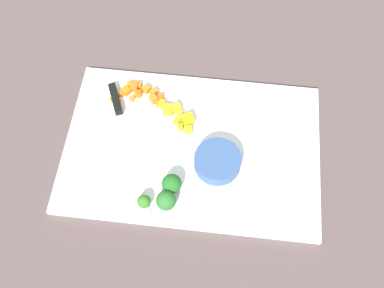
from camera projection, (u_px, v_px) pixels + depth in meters
The scene contains 28 objects.
ground_plane at pixel (192, 149), 0.97m from camera, with size 4.00×4.00×0.00m, color #584948.
cutting_board at pixel (192, 147), 0.96m from camera, with size 0.55×0.37×0.01m, color white.
prep_bowl at pixel (218, 161), 0.92m from camera, with size 0.10×0.10×0.03m, color #37588F.
chef_knife at pixel (122, 125), 0.97m from camera, with size 0.15×0.31×0.02m.
carrot_dice_0 at pixel (126, 91), 1.01m from camera, with size 0.02×0.02×0.02m, color orange.
carrot_dice_1 at pixel (154, 92), 1.01m from camera, with size 0.02×0.01×0.01m, color orange.
carrot_dice_2 at pixel (160, 98), 1.01m from camera, with size 0.02×0.01×0.01m, color orange.
carrot_dice_3 at pixel (146, 89), 1.02m from camera, with size 0.02×0.01×0.02m, color orange.
carrot_dice_4 at pixel (159, 104), 1.00m from camera, with size 0.01×0.01×0.01m, color orange.
carrot_dice_5 at pixel (115, 100), 1.00m from camera, with size 0.02×0.02×0.01m, color orange.
carrot_dice_6 at pixel (138, 94), 1.01m from camera, with size 0.01×0.01×0.01m, color orange.
carrot_dice_7 at pixel (134, 87), 1.02m from camera, with size 0.02×0.02×0.02m, color orange.
carrot_dice_8 at pixel (130, 85), 1.02m from camera, with size 0.01×0.02×0.01m, color orange.
carrot_dice_9 at pixel (153, 99), 1.00m from camera, with size 0.02×0.02×0.02m, color orange.
carrot_dice_10 at pixel (121, 94), 1.01m from camera, with size 0.01×0.01×0.01m, color orange.
carrot_dice_11 at pixel (138, 85), 1.02m from camera, with size 0.02×0.01×0.01m, color orange.
carrot_dice_12 at pixel (132, 99), 1.01m from camera, with size 0.01×0.01×0.01m, color orange.
pepper_dice_0 at pixel (180, 112), 0.99m from camera, with size 0.01×0.01×0.01m, color yellow.
pepper_dice_1 at pixel (188, 130), 0.97m from camera, with size 0.02×0.02×0.01m, color yellow.
pepper_dice_2 at pixel (162, 104), 1.00m from camera, with size 0.01×0.01×0.01m, color yellow.
pepper_dice_3 at pixel (168, 110), 0.99m from camera, with size 0.02×0.02×0.02m, color yellow.
pepper_dice_4 at pixel (177, 121), 0.98m from camera, with size 0.01×0.01×0.01m, color yellow.
pepper_dice_5 at pixel (188, 120), 0.97m from camera, with size 0.02×0.02×0.02m, color yellow.
pepper_dice_6 at pixel (175, 108), 0.99m from camera, with size 0.02×0.02×0.02m, color yellow.
pepper_dice_7 at pixel (181, 127), 0.97m from camera, with size 0.01×0.01×0.01m, color yellow.
broccoli_floret_0 at pixel (172, 184), 0.89m from camera, with size 0.04×0.04×0.04m.
broccoli_floret_1 at pixel (144, 201), 0.88m from camera, with size 0.03×0.03×0.03m.
broccoli_floret_2 at pixel (166, 201), 0.88m from camera, with size 0.04×0.04×0.04m.
Camera 1 is at (-0.05, 0.44, 0.86)m, focal length 41.19 mm.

